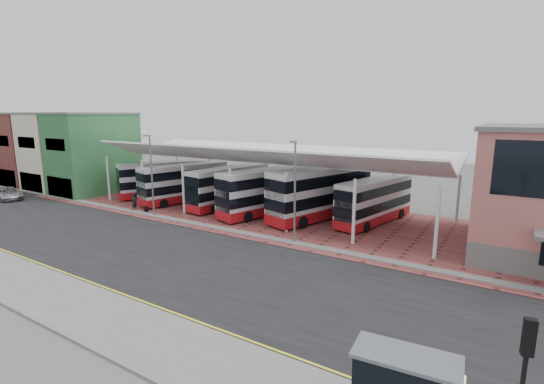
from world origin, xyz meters
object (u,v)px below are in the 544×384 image
object	(u,v)px
bus_4	(321,193)
silver_car	(8,193)
bus_0	(162,179)
bus_1	(184,183)
traffic_signal_west	(524,369)
bus_2	(229,187)
pedestrian	(134,202)
bus_3	(267,192)
bus_5	(375,201)

from	to	relation	value
bus_4	silver_car	size ratio (longest dim) A/B	2.43
bus_0	bus_1	distance (m)	4.55
bus_4	traffic_signal_west	world-z (taller)	bus_4
traffic_signal_west	bus_4	bearing A→B (deg)	113.18
bus_2	pedestrian	xyz separation A→B (m)	(-7.08, -6.97, -1.22)
bus_2	bus_3	xyz separation A→B (m)	(5.32, -0.54, 0.13)
bus_5	silver_car	size ratio (longest dim) A/B	2.02
bus_2	bus_4	distance (m)	10.66
bus_2	bus_4	bearing A→B (deg)	11.56
bus_5	pedestrian	size ratio (longest dim) A/B	5.56
bus_2	pedestrian	bearing A→B (deg)	-127.85
bus_3	bus_5	size ratio (longest dim) A/B	1.11
bus_3	bus_4	world-z (taller)	bus_4
silver_car	pedestrian	xyz separation A→B (m)	(17.68, 4.04, 0.25)
bus_2	bus_4	xyz separation A→B (m)	(10.63, 0.74, 0.32)
bus_0	traffic_signal_west	size ratio (longest dim) A/B	2.26
bus_1	bus_4	xyz separation A→B (m)	(16.45, 1.62, 0.32)
bus_3	bus_4	bearing A→B (deg)	29.84
bus_4	pedestrian	size ratio (longest dim) A/B	6.70
bus_4	bus_5	distance (m)	5.08
bus_0	bus_3	distance (m)	15.64
bus_2	traffic_signal_west	xyz separation A→B (m)	(27.15, -21.44, 0.93)
silver_car	pedestrian	world-z (taller)	pedestrian
bus_1	bus_5	size ratio (longest dim) A/B	1.05
bus_4	bus_2	bearing A→B (deg)	-159.16
bus_3	silver_car	size ratio (longest dim) A/B	2.24
bus_0	traffic_signal_west	distance (m)	43.11
bus_3	bus_2	bearing A→B (deg)	-169.44
silver_car	bus_2	bearing A→B (deg)	-54.50
bus_1	traffic_signal_west	size ratio (longest dim) A/B	2.39
bus_5	bus_2	bearing A→B (deg)	-160.68
bus_2	bus_5	xyz separation A→B (m)	(15.55, 1.92, -0.10)
bus_1	pedestrian	xyz separation A→B (m)	(-1.25, -6.09, -1.22)
bus_0	bus_2	size ratio (longest dim) A/B	0.95
bus_2	bus_3	distance (m)	5.35
silver_car	pedestrian	distance (m)	18.14
bus_2	pedestrian	distance (m)	10.01
bus_3	traffic_signal_west	world-z (taller)	traffic_signal_west
bus_5	traffic_signal_west	world-z (taller)	traffic_signal_west
bus_1	pedestrian	bearing A→B (deg)	-86.35
bus_1	bus_2	size ratio (longest dim) A/B	1.00
bus_2	bus_4	size ratio (longest dim) A/B	0.87
bus_5	silver_car	xyz separation A→B (m)	(-40.31, -12.93, -1.38)
bus_1	pedestrian	world-z (taller)	bus_1
bus_0	bus_4	size ratio (longest dim) A/B	0.82
traffic_signal_west	bus_2	bearing A→B (deg)	128.20
bus_3	bus_1	bearing A→B (deg)	-161.91
silver_car	traffic_signal_west	distance (m)	53.00
bus_3	traffic_signal_west	xyz separation A→B (m)	(21.83, -20.90, 0.81)
bus_0	bus_2	bearing A→B (deg)	28.83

